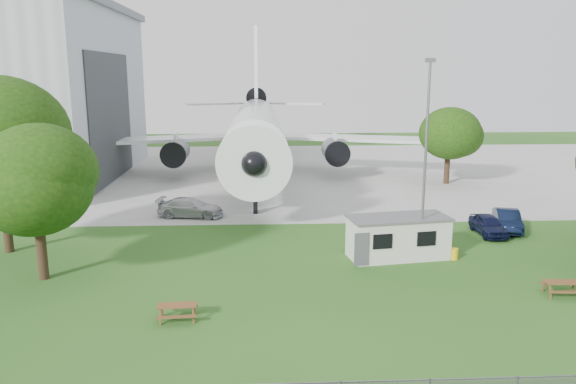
{
  "coord_description": "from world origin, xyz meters",
  "views": [
    {
      "loc": [
        -1.59,
        -26.22,
        11.32
      ],
      "look_at": [
        0.14,
        8.0,
        4.0
      ],
      "focal_mm": 35.0,
      "sensor_mm": 36.0,
      "label": 1
    }
  ],
  "objects_px": {
    "site_cabin": "(398,237)",
    "picnic_west": "(178,320)",
    "picnic_east": "(561,295)",
    "airliner": "(256,128)"
  },
  "relations": [
    {
      "from": "site_cabin",
      "to": "picnic_west",
      "type": "xyz_separation_m",
      "value": [
        -12.44,
        -8.47,
        -1.31
      ]
    },
    {
      "from": "site_cabin",
      "to": "picnic_east",
      "type": "relative_size",
      "value": 3.85
    },
    {
      "from": "site_cabin",
      "to": "picnic_west",
      "type": "bearing_deg",
      "value": -145.77
    },
    {
      "from": "airliner",
      "to": "picnic_west",
      "type": "bearing_deg",
      "value": -95.35
    },
    {
      "from": "picnic_west",
      "to": "picnic_east",
      "type": "distance_m",
      "value": 19.56
    },
    {
      "from": "airliner",
      "to": "site_cabin",
      "type": "relative_size",
      "value": 6.9
    },
    {
      "from": "site_cabin",
      "to": "picnic_east",
      "type": "distance_m",
      "value": 9.65
    },
    {
      "from": "picnic_west",
      "to": "picnic_east",
      "type": "bearing_deg",
      "value": 2.68
    },
    {
      "from": "picnic_east",
      "to": "picnic_west",
      "type": "bearing_deg",
      "value": -170.05
    },
    {
      "from": "airliner",
      "to": "picnic_west",
      "type": "height_order",
      "value": "airliner"
    }
  ]
}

